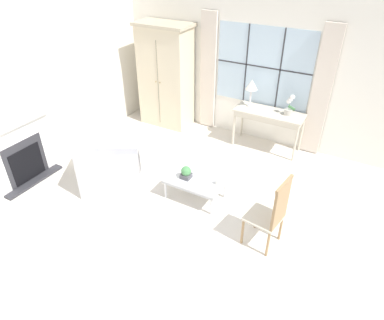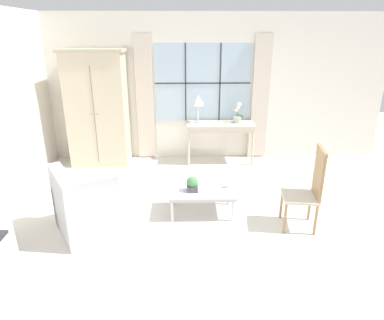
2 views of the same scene
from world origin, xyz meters
TOP-DOWN VIEW (x-y plane):
  - ground_plane at (0.00, 0.00)m, footprint 14.00×14.00m
  - wall_back_windowed at (0.00, 3.02)m, footprint 7.20×0.14m
  - wall_left at (-3.03, 0.60)m, footprint 0.06×7.20m
  - fireplace at (-2.91, -0.41)m, footprint 0.34×1.29m
  - armoire at (-2.00, 2.66)m, footprint 1.15×0.65m
  - console_table at (0.33, 2.68)m, footprint 1.31×0.51m
  - table_lamp at (-0.10, 2.75)m, footprint 0.23×0.23m
  - potted_orchid at (0.67, 2.75)m, footprint 0.20×0.15m
  - armchair_upholstered at (-1.57, 0.20)m, footprint 1.19×1.18m
  - side_chair_wooden at (1.24, 0.19)m, footprint 0.50×0.50m
  - coffee_table at (-0.12, 0.60)m, footprint 0.93×0.58m
  - potted_plant_small at (-0.26, 0.54)m, footprint 0.16×0.16m
  - pillar_candle at (0.26, 0.64)m, footprint 0.11×0.11m

SIDE VIEW (x-z plane):
  - ground_plane at x=0.00m, z-range 0.00..0.00m
  - armchair_upholstered at x=-1.57m, z-range -0.15..0.71m
  - coffee_table at x=-0.12m, z-range 0.14..0.52m
  - pillar_candle at x=0.26m, z-range 0.36..0.48m
  - potted_plant_small at x=-0.26m, z-range 0.37..0.58m
  - side_chair_wooden at x=1.24m, z-range 0.05..1.15m
  - fireplace at x=-2.91m, z-range -0.39..1.77m
  - console_table at x=0.33m, z-range 0.30..1.09m
  - potted_orchid at x=0.67m, z-range 0.74..1.14m
  - armoire at x=-2.00m, z-range 0.01..2.17m
  - table_lamp at x=-0.10m, z-range 0.93..1.47m
  - wall_back_windowed at x=0.00m, z-range -0.01..2.79m
  - wall_left at x=-3.03m, z-range 0.00..2.80m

